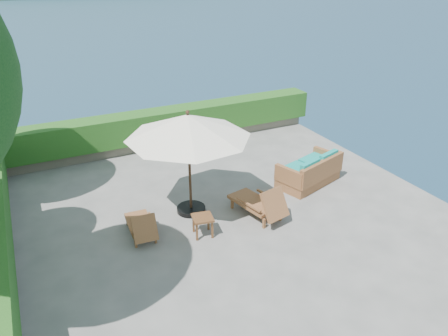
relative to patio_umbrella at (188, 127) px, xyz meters
name	(u,v)px	position (x,y,z in m)	size (l,w,h in m)	color
ground	(227,219)	(0.71, -0.79, -2.46)	(12.00, 12.00, 0.00)	gray
foundation	(227,265)	(0.71, -0.79, -4.01)	(12.00, 12.00, 3.00)	#5C5349
ocean	(227,304)	(0.71, -0.79, -5.46)	(600.00, 600.00, 0.00)	#162C46
planter_wall_far	(160,141)	(0.71, 4.81, -2.28)	(12.00, 0.60, 0.36)	#716C5B
hedge_far	(158,124)	(0.71, 4.81, -1.61)	(12.40, 0.90, 1.00)	#184313
patio_umbrella	(188,127)	(0.00, 0.00, 0.00)	(4.01, 4.01, 2.91)	black
lounge_left	(141,225)	(-1.56, -0.59, -2.12)	(0.69, 1.44, 0.81)	#966336
lounge_right	(260,203)	(1.55, -1.07, -2.04)	(1.06, 1.83, 0.99)	#966336
side_table	(203,220)	(-0.17, -1.19, -2.02)	(0.58, 0.58, 0.53)	brown
wicker_loveseat	(310,173)	(3.88, -0.12, -2.07)	(2.26, 1.61, 1.00)	#966336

